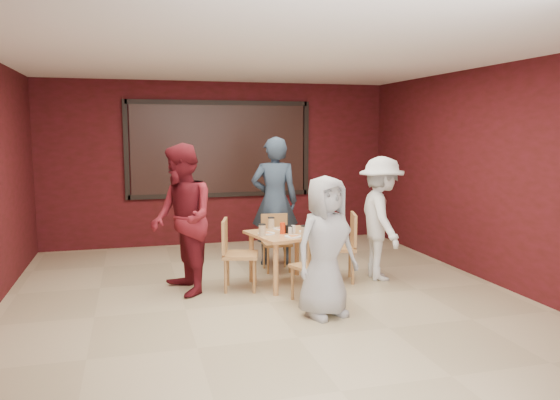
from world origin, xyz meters
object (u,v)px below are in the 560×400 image
object	(u,v)px
chair_front	(316,263)
chair_back	(276,239)
dining_table	(287,239)
diner_back	(275,201)
diner_front	(326,247)
diner_right	(381,218)
chair_left	(234,250)
diner_left	(182,219)
chair_right	(344,243)

from	to	relation	value
chair_front	chair_back	size ratio (longest dim) A/B	1.05
dining_table	diner_back	bearing A→B (deg)	83.53
chair_back	diner_front	xyz separation A→B (m)	(0.01, -2.03, 0.31)
diner_right	dining_table	bearing A→B (deg)	96.07
diner_front	diner_back	bearing A→B (deg)	71.32
chair_left	diner_right	xyz separation A→B (m)	(1.97, -0.02, 0.32)
diner_left	chair_right	bearing A→B (deg)	78.27
dining_table	chair_front	world-z (taller)	dining_table
chair_right	diner_right	distance (m)	0.60
chair_back	diner_right	world-z (taller)	diner_right
chair_front	chair_right	distance (m)	1.01
chair_back	diner_front	size ratio (longest dim) A/B	0.52
chair_back	diner_left	bearing A→B (deg)	-149.40
chair_right	diner_front	distance (m)	1.43
chair_right	diner_right	bearing A→B (deg)	-2.49
diner_front	dining_table	bearing A→B (deg)	75.85
chair_back	chair_right	xyz separation A→B (m)	(0.72, -0.81, 0.06)
diner_front	diner_right	world-z (taller)	diner_right
dining_table	chair_front	distance (m)	0.81
chair_right	diner_left	size ratio (longest dim) A/B	0.49
diner_front	diner_back	distance (m)	2.35
dining_table	diner_front	distance (m)	1.25
dining_table	chair_left	distance (m)	0.70
chair_front	diner_front	size ratio (longest dim) A/B	0.55
chair_right	diner_front	xyz separation A→B (m)	(-0.70, -1.22, 0.24)
diner_front	diner_back	world-z (taller)	diner_back
chair_front	diner_left	size ratio (longest dim) A/B	0.45
diner_back	dining_table	bearing A→B (deg)	96.69
chair_left	chair_right	size ratio (longest dim) A/B	0.98
dining_table	diner_front	bearing A→B (deg)	-86.87
diner_front	diner_left	world-z (taller)	diner_left
diner_back	diner_left	xyz separation A→B (m)	(-1.45, -1.13, -0.03)
diner_right	diner_front	bearing A→B (deg)	142.64
chair_right	diner_front	world-z (taller)	diner_front
chair_left	diner_front	size ratio (longest dim) A/B	0.59
dining_table	chair_front	bearing A→B (deg)	-81.46
diner_front	diner_right	bearing A→B (deg)	27.27
chair_front	diner_back	size ratio (longest dim) A/B	0.44
diner_back	diner_front	bearing A→B (deg)	101.76
chair_front	diner_front	distance (m)	0.54
dining_table	diner_right	world-z (taller)	diner_right
chair_front	chair_back	world-z (taller)	chair_front
chair_back	diner_right	xyz separation A→B (m)	(1.23, -0.83, 0.37)
chair_back	diner_front	bearing A→B (deg)	-89.68
chair_right	diner_back	bearing A→B (deg)	119.87
dining_table	diner_left	world-z (taller)	diner_left
chair_left	diner_left	world-z (taller)	diner_left
chair_back	diner_front	distance (m)	2.05
chair_left	diner_front	distance (m)	1.45
chair_left	diner_left	bearing A→B (deg)	-179.81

